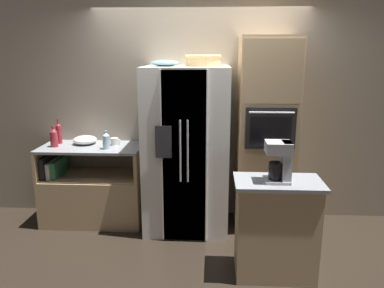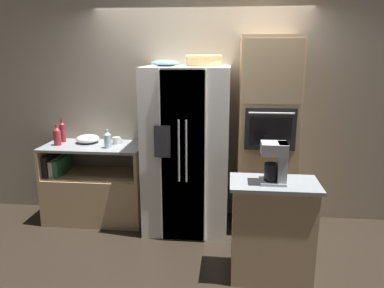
{
  "view_description": "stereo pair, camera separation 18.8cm",
  "coord_description": "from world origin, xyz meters",
  "px_view_note": "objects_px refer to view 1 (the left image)",
  "views": [
    {
      "loc": [
        0.15,
        -4.01,
        2.01
      ],
      "look_at": [
        -0.07,
        -0.03,
        1.02
      ],
      "focal_mm": 35.0,
      "sensor_mm": 36.0,
      "label": 1
    },
    {
      "loc": [
        0.34,
        -4.0,
        2.01
      ],
      "look_at": [
        -0.07,
        -0.03,
        1.02
      ],
      "focal_mm": 35.0,
      "sensor_mm": 36.0,
      "label": 2
    }
  ],
  "objects_px": {
    "fruit_bowl": "(165,63)",
    "mug": "(115,141)",
    "bottle_short": "(106,140)",
    "wicker_basket": "(203,60)",
    "refrigerator": "(187,150)",
    "bottle_wide": "(59,133)",
    "mixing_bowl": "(85,140)",
    "wall_oven": "(266,135)",
    "coffee_maker": "(281,160)",
    "bottle_tall": "(54,137)"
  },
  "relations": [
    {
      "from": "wall_oven",
      "to": "fruit_bowl",
      "type": "height_order",
      "value": "wall_oven"
    },
    {
      "from": "wicker_basket",
      "to": "mixing_bowl",
      "type": "height_order",
      "value": "wicker_basket"
    },
    {
      "from": "wicker_basket",
      "to": "coffee_maker",
      "type": "height_order",
      "value": "wicker_basket"
    },
    {
      "from": "fruit_bowl",
      "to": "bottle_short",
      "type": "relative_size",
      "value": 1.47
    },
    {
      "from": "refrigerator",
      "to": "bottle_short",
      "type": "xyz_separation_m",
      "value": [
        -0.91,
        -0.03,
        0.11
      ]
    },
    {
      "from": "wall_oven",
      "to": "coffee_maker",
      "type": "height_order",
      "value": "wall_oven"
    },
    {
      "from": "bottle_wide",
      "to": "coffee_maker",
      "type": "distance_m",
      "value": 2.69
    },
    {
      "from": "fruit_bowl",
      "to": "mug",
      "type": "xyz_separation_m",
      "value": [
        -0.64,
        0.16,
        -0.91
      ]
    },
    {
      "from": "bottle_short",
      "to": "wicker_basket",
      "type": "bearing_deg",
      "value": 3.85
    },
    {
      "from": "wall_oven",
      "to": "coffee_maker",
      "type": "distance_m",
      "value": 1.06
    },
    {
      "from": "bottle_wide",
      "to": "mug",
      "type": "distance_m",
      "value": 0.69
    },
    {
      "from": "refrigerator",
      "to": "mixing_bowl",
      "type": "xyz_separation_m",
      "value": [
        -1.23,
        0.19,
        0.06
      ]
    },
    {
      "from": "bottle_tall",
      "to": "mixing_bowl",
      "type": "relative_size",
      "value": 0.88
    },
    {
      "from": "fruit_bowl",
      "to": "bottle_tall",
      "type": "height_order",
      "value": "fruit_bowl"
    },
    {
      "from": "fruit_bowl",
      "to": "mug",
      "type": "distance_m",
      "value": 1.13
    },
    {
      "from": "fruit_bowl",
      "to": "bottle_wide",
      "type": "relative_size",
      "value": 1.04
    },
    {
      "from": "wicker_basket",
      "to": "mixing_bowl",
      "type": "xyz_separation_m",
      "value": [
        -1.41,
        0.14,
        -0.94
      ]
    },
    {
      "from": "refrigerator",
      "to": "coffee_maker",
      "type": "xyz_separation_m",
      "value": [
        0.87,
        -0.96,
        0.18
      ]
    },
    {
      "from": "wicker_basket",
      "to": "mixing_bowl",
      "type": "distance_m",
      "value": 1.7
    },
    {
      "from": "fruit_bowl",
      "to": "mixing_bowl",
      "type": "distance_m",
      "value": 1.36
    },
    {
      "from": "refrigerator",
      "to": "bottle_wide",
      "type": "height_order",
      "value": "refrigerator"
    },
    {
      "from": "bottle_short",
      "to": "coffee_maker",
      "type": "distance_m",
      "value": 2.02
    },
    {
      "from": "fruit_bowl",
      "to": "bottle_wide",
      "type": "bearing_deg",
      "value": 171.29
    },
    {
      "from": "wicker_basket",
      "to": "bottle_short",
      "type": "relative_size",
      "value": 1.86
    },
    {
      "from": "refrigerator",
      "to": "mixing_bowl",
      "type": "bearing_deg",
      "value": 171.22
    },
    {
      "from": "wall_oven",
      "to": "fruit_bowl",
      "type": "relative_size",
      "value": 6.96
    },
    {
      "from": "bottle_wide",
      "to": "coffee_maker",
      "type": "bearing_deg",
      "value": -25.78
    },
    {
      "from": "bottle_tall",
      "to": "mixing_bowl",
      "type": "height_order",
      "value": "bottle_tall"
    },
    {
      "from": "refrigerator",
      "to": "coffee_maker",
      "type": "distance_m",
      "value": 1.31
    },
    {
      "from": "mug",
      "to": "mixing_bowl",
      "type": "relative_size",
      "value": 0.44
    },
    {
      "from": "refrigerator",
      "to": "bottle_wide",
      "type": "relative_size",
      "value": 6.19
    },
    {
      "from": "bottle_wide",
      "to": "mixing_bowl",
      "type": "height_order",
      "value": "bottle_wide"
    },
    {
      "from": "wicker_basket",
      "to": "bottle_tall",
      "type": "relative_size",
      "value": 1.61
    },
    {
      "from": "wall_oven",
      "to": "bottle_wide",
      "type": "distance_m",
      "value": 2.44
    },
    {
      "from": "refrigerator",
      "to": "wicker_basket",
      "type": "bearing_deg",
      "value": 15.13
    },
    {
      "from": "refrigerator",
      "to": "mixing_bowl",
      "type": "height_order",
      "value": "refrigerator"
    },
    {
      "from": "refrigerator",
      "to": "fruit_bowl",
      "type": "bearing_deg",
      "value": 179.46
    },
    {
      "from": "refrigerator",
      "to": "wicker_basket",
      "type": "distance_m",
      "value": 1.01
    },
    {
      "from": "wicker_basket",
      "to": "coffee_maker",
      "type": "distance_m",
      "value": 1.47
    },
    {
      "from": "wall_oven",
      "to": "bottle_short",
      "type": "bearing_deg",
      "value": -176.3
    },
    {
      "from": "fruit_bowl",
      "to": "mixing_bowl",
      "type": "bearing_deg",
      "value": 169.39
    },
    {
      "from": "fruit_bowl",
      "to": "coffee_maker",
      "type": "distance_m",
      "value": 1.66
    },
    {
      "from": "fruit_bowl",
      "to": "mixing_bowl",
      "type": "height_order",
      "value": "fruit_bowl"
    },
    {
      "from": "wall_oven",
      "to": "coffee_maker",
      "type": "bearing_deg",
      "value": -90.91
    },
    {
      "from": "bottle_wide",
      "to": "wall_oven",
      "type": "bearing_deg",
      "value": -2.67
    },
    {
      "from": "bottle_tall",
      "to": "bottle_wide",
      "type": "xyz_separation_m",
      "value": [
        -0.01,
        0.16,
        0.02
      ]
    },
    {
      "from": "bottle_short",
      "to": "mug",
      "type": "height_order",
      "value": "bottle_short"
    },
    {
      "from": "fruit_bowl",
      "to": "bottle_wide",
      "type": "xyz_separation_m",
      "value": [
        -1.32,
        0.2,
        -0.82
      ]
    },
    {
      "from": "refrigerator",
      "to": "bottle_wide",
      "type": "xyz_separation_m",
      "value": [
        -1.55,
        0.2,
        0.14
      ]
    },
    {
      "from": "mug",
      "to": "mixing_bowl",
      "type": "xyz_separation_m",
      "value": [
        -0.37,
        0.02,
        0.01
      ]
    }
  ]
}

